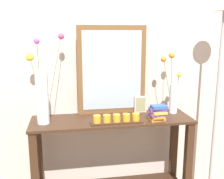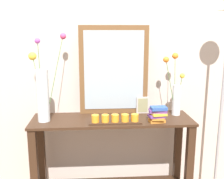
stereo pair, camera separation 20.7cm
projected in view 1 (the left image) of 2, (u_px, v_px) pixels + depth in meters
The scene contains 9 objects.
wall_back at pixel (106, 50), 2.30m from camera, with size 6.40×0.08×2.70m, color beige.
console_table at pixel (112, 157), 2.19m from camera, with size 1.26×0.37×0.84m.
mirror_leaning at pixel (112, 70), 2.19m from camera, with size 0.56×0.03×0.72m.
tall_vase_left at pixel (42, 92), 1.97m from camera, with size 0.29×0.21×0.66m.
vase_right at pixel (173, 91), 2.23m from camera, with size 0.17×0.10×0.50m.
candle_tray at pixel (117, 119), 2.01m from camera, with size 0.39×0.09×0.07m.
picture_frame_small at pixel (140, 104), 2.27m from camera, with size 0.11×0.01×0.14m.
book_stack at pixel (158, 113), 2.05m from camera, with size 0.14×0.11×0.12m.
floor_lamp at pixel (219, 72), 2.16m from camera, with size 0.24×0.24×1.76m.
Camera 1 is at (-0.35, -1.99, 1.51)m, focal length 43.19 mm.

